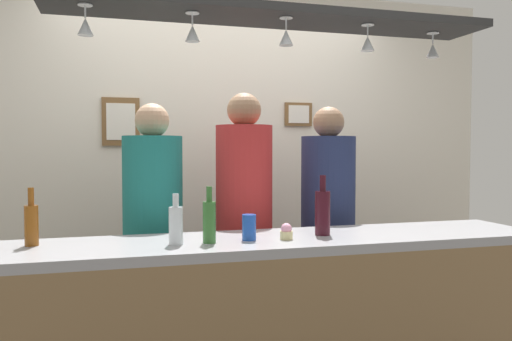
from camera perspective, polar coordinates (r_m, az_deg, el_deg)
back_wall at (r=3.90m, az=-3.97°, el=0.92°), size 4.40×0.06×2.60m
bar_counter at (r=2.47m, az=3.91°, el=-15.09°), size 2.70×0.55×0.97m
overhead_glass_rack at (r=2.63m, az=2.46°, el=16.67°), size 2.20×0.36×0.04m
hanging_wineglass_far_left at (r=2.44m, az=-18.34°, el=14.96°), size 0.07×0.07×0.13m
hanging_wineglass_left at (r=2.47m, az=-7.04°, el=14.91°), size 0.07×0.07×0.13m
hanging_wineglass_center_left at (r=2.54m, az=3.34°, el=14.56°), size 0.07×0.07×0.13m
hanging_wineglass_center at (r=2.73m, az=12.23°, el=13.65°), size 0.07×0.07×0.13m
hanging_wineglass_center_right at (r=3.01m, az=18.94°, el=12.52°), size 0.07×0.07×0.13m
person_left_teal_shirt at (r=3.03m, az=-11.31°, el=-5.25°), size 0.34×0.34×1.66m
person_middle_red_shirt at (r=3.11m, az=-1.32°, el=-4.09°), size 0.34×0.34×1.74m
person_right_navy_shirt at (r=3.29m, az=7.97°, el=-4.55°), size 0.34×0.34×1.67m
bottle_soda_clear at (r=2.36m, az=-8.85°, el=-5.88°), size 0.06×0.06×0.23m
bottle_wine_dark_red at (r=2.60m, az=7.37°, el=-4.51°), size 0.08×0.08×0.30m
bottle_beer_amber_tall at (r=2.51m, az=-23.57°, el=-5.38°), size 0.06×0.06×0.26m
bottle_beer_green_import at (r=2.38m, az=-5.18°, el=-5.52°), size 0.06×0.06×0.26m
drink_can at (r=2.44m, az=-0.77°, el=-6.30°), size 0.07×0.07×0.12m
cupcake at (r=2.47m, az=3.38°, el=-6.81°), size 0.06×0.06×0.08m
picture_frame_upper_small at (r=4.04m, az=4.71°, el=6.21°), size 0.22×0.02×0.18m
picture_frame_caricature at (r=3.78m, az=-14.71°, el=5.24°), size 0.26×0.02×0.34m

